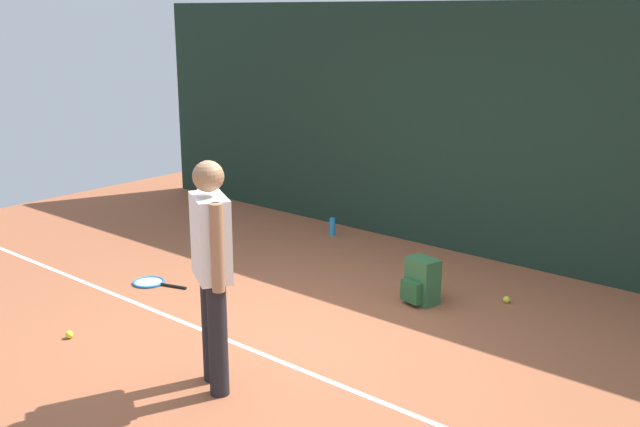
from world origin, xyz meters
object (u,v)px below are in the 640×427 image
at_px(tennis_player, 212,262).
at_px(tennis_ball_near_player, 69,335).
at_px(tennis_racket, 151,283).
at_px(tennis_ball_by_fence, 506,300).
at_px(backpack, 421,282).
at_px(water_bottle, 332,227).

xyz_separation_m(tennis_player, tennis_ball_near_player, (-1.58, -0.24, -0.93)).
height_order(tennis_racket, tennis_ball_near_player, tennis_ball_near_player).
bearing_deg(tennis_racket, tennis_ball_by_fence, -165.24).
relative_size(tennis_player, backpack, 3.86).
distance_m(backpack, water_bottle, 2.36).
distance_m(tennis_player, tennis_ball_by_fence, 3.16).
relative_size(tennis_racket, tennis_ball_by_fence, 9.66).
distance_m(tennis_racket, tennis_ball_near_player, 1.38).
xyz_separation_m(tennis_player, backpack, (0.25, 2.37, -0.76)).
distance_m(tennis_ball_near_player, water_bottle, 3.78).
xyz_separation_m(tennis_racket, tennis_ball_near_player, (0.55, -1.26, 0.02)).
bearing_deg(water_bottle, tennis_racket, -97.30).
xyz_separation_m(tennis_ball_by_fence, water_bottle, (-2.67, 0.63, 0.08)).
distance_m(tennis_player, tennis_ball_near_player, 1.85).
xyz_separation_m(tennis_racket, backpack, (2.37, 1.35, 0.20)).
distance_m(tennis_player, water_bottle, 4.06).
bearing_deg(tennis_ball_near_player, tennis_ball_by_fence, 52.05).
xyz_separation_m(tennis_ball_near_player, water_bottle, (-0.22, 3.77, 0.08)).
bearing_deg(tennis_racket, water_bottle, -114.63).
xyz_separation_m(backpack, tennis_ball_by_fence, (0.62, 0.53, -0.18)).
bearing_deg(tennis_ball_near_player, backpack, 55.04).
height_order(backpack, tennis_ball_by_fence, backpack).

